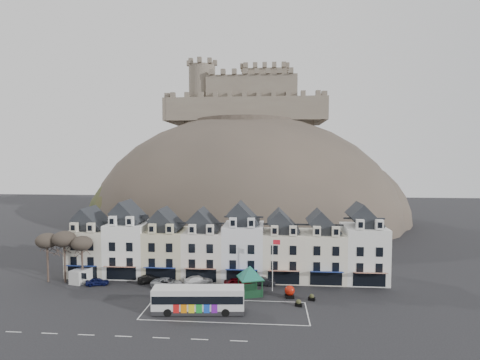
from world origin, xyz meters
name	(u,v)px	position (x,y,z in m)	size (l,w,h in m)	color
ground	(210,314)	(0.00, 0.00, 0.00)	(300.00, 300.00, 0.00)	black
coach_bay_markings	(226,311)	(2.00, 1.25, 0.00)	(22.00, 7.50, 0.01)	silver
townhouse_terrace	(225,246)	(0.15, 15.97, 5.30)	(54.40, 9.35, 11.80)	beige
castle_hill	(249,223)	(1.25, 68.95, 0.11)	(100.00, 76.00, 68.00)	#3E3730
castle	(248,98)	(0.51, 75.93, 40.19)	(50.20, 22.20, 22.00)	#685C4F
tree_left_far	(47,241)	(-29.00, 10.50, 6.90)	(3.61, 3.61, 8.24)	#322620
tree_left_mid	(64,239)	(-26.00, 10.50, 7.24)	(3.78, 3.78, 8.64)	#322620
tree_left_near	(82,244)	(-23.00, 10.50, 6.55)	(3.43, 3.43, 7.84)	#322620
bus	(198,298)	(-1.55, 0.37, 1.90)	(12.41, 3.86, 3.45)	#262628
bus_shelter	(250,272)	(5.00, 7.39, 3.46)	(6.60, 6.60, 4.45)	#11331C
red_buoy	(290,291)	(10.91, 6.64, 0.94)	(1.49, 1.49, 1.85)	black
flagpole	(273,261)	(8.47, 9.19, 4.77)	(1.21, 0.19, 8.36)	silver
white_van	(84,274)	(-23.19, 11.49, 1.12)	(3.30, 5.27, 2.23)	silver
planter_west	(299,303)	(12.00, 3.50, 0.48)	(1.10, 0.73, 1.00)	black
planter_east	(312,297)	(14.06, 5.81, 0.47)	(1.09, 0.84, 0.97)	black
car_navy	(97,282)	(-20.00, 9.50, 0.61)	(1.44, 3.57, 1.22)	#0C103C
car_black	(150,279)	(-11.83, 11.23, 0.65)	(1.38, 3.96, 1.30)	black
car_silver	(167,283)	(-8.39, 9.50, 0.72)	(2.38, 5.08, 1.43)	#9FA1A6
car_white	(198,280)	(-3.71, 11.23, 0.71)	(1.98, 4.86, 1.41)	white
car_maroon	(238,283)	(2.93, 10.12, 0.78)	(1.85, 4.59, 1.56)	#5C050B
car_charcoal	(263,281)	(6.84, 11.81, 0.69)	(1.46, 4.19, 1.38)	black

